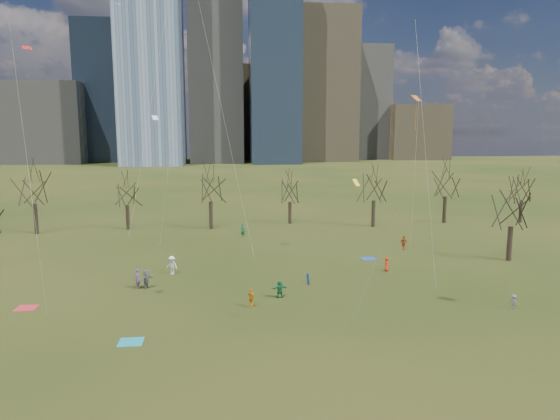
{
  "coord_description": "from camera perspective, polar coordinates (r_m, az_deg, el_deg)",
  "views": [
    {
      "loc": [
        -4.94,
        -32.24,
        13.94
      ],
      "look_at": [
        0.0,
        12.0,
        7.0
      ],
      "focal_mm": 32.0,
      "sensor_mm": 36.0,
      "label": 1
    }
  ],
  "objects": [
    {
      "name": "person_9",
      "position": [
        50.82,
        -12.25,
        -6.18
      ],
      "size": [
        1.38,
        1.17,
        1.85
      ],
      "primitive_type": "imported",
      "rotation": [
        0.0,
        0.0,
        5.79
      ],
      "color": "white",
      "rests_on": "ground"
    },
    {
      "name": "person_8",
      "position": [
        46.53,
        3.16,
        -7.88
      ],
      "size": [
        0.48,
        0.58,
        1.09
      ],
      "primitive_type": "imported",
      "rotation": [
        0.0,
        0.0,
        4.84
      ],
      "color": "#224897",
      "rests_on": "ground"
    },
    {
      "name": "person_7",
      "position": [
        47.06,
        -16.0,
        -7.56
      ],
      "size": [
        0.51,
        0.71,
        1.82
      ],
      "primitive_type": "imported",
      "rotation": [
        0.0,
        0.0,
        4.83
      ],
      "color": "#72468C",
      "rests_on": "ground"
    },
    {
      "name": "person_5",
      "position": [
        42.87,
        -0.04,
        -9.02
      ],
      "size": [
        1.49,
        0.65,
        1.55
      ],
      "primitive_type": "imported",
      "rotation": [
        0.0,
        0.0,
        3.27
      ],
      "color": "#176B40",
      "rests_on": "ground"
    },
    {
      "name": "blanket_teal",
      "position": [
        36.05,
        -16.67,
        -14.25
      ],
      "size": [
        1.6,
        1.5,
        0.03
      ],
      "primitive_type": "cube",
      "color": "teal",
      "rests_on": "ground"
    },
    {
      "name": "person_3",
      "position": [
        44.44,
        25.15,
        -9.47
      ],
      "size": [
        0.86,
        0.88,
        1.2
      ],
      "primitive_type": "imported",
      "rotation": [
        0.0,
        0.0,
        2.31
      ],
      "color": "slate",
      "rests_on": "ground"
    },
    {
      "name": "person_10",
      "position": [
        61.78,
        13.94,
        -3.64
      ],
      "size": [
        1.07,
        0.69,
        1.69
      ],
      "primitive_type": "imported",
      "rotation": [
        0.0,
        0.0,
        0.3
      ],
      "color": "#C0441B",
      "rests_on": "ground"
    },
    {
      "name": "person_12",
      "position": [
        52.0,
        12.09,
        -6.06
      ],
      "size": [
        0.49,
        0.73,
        1.45
      ],
      "primitive_type": "imported",
      "rotation": [
        0.0,
        0.0,
        1.6
      ],
      "color": "red",
      "rests_on": "ground"
    },
    {
      "name": "blanket_crimson",
      "position": [
        45.55,
        -27.0,
        -9.94
      ],
      "size": [
        1.6,
        1.5,
        0.03
      ],
      "primitive_type": "cube",
      "color": "red",
      "rests_on": "ground"
    },
    {
      "name": "kites_airborne",
      "position": [
        45.02,
        5.67,
        9.03
      ],
      "size": [
        62.53,
        38.06,
        31.45
      ],
      "color": "orange",
      "rests_on": "ground"
    },
    {
      "name": "ground",
      "position": [
        35.47,
        2.22,
        -14.29
      ],
      "size": [
        500.0,
        500.0,
        0.0
      ],
      "primitive_type": "plane",
      "color": "black",
      "rests_on": "ground"
    },
    {
      "name": "downtown_skyline",
      "position": [
        244.19,
        -5.94,
        14.7
      ],
      "size": [
        212.5,
        78.0,
        118.0
      ],
      "color": "slate",
      "rests_on": "ground"
    },
    {
      "name": "person_11",
      "position": [
        46.95,
        -15.03,
        -7.65
      ],
      "size": [
        1.28,
        1.57,
        1.68
      ],
      "primitive_type": "imported",
      "rotation": [
        0.0,
        0.0,
        0.98
      ],
      "color": "slate",
      "rests_on": "ground"
    },
    {
      "name": "bare_tree_row",
      "position": [
        70.07,
        -2.36,
        2.44
      ],
      "size": [
        113.04,
        29.8,
        9.5
      ],
      "color": "black",
      "rests_on": "ground"
    },
    {
      "name": "blanket_navy",
      "position": [
        56.69,
        10.07,
        -5.5
      ],
      "size": [
        1.6,
        1.5,
        0.03
      ],
      "primitive_type": "cube",
      "color": "#223DA1",
      "rests_on": "ground"
    },
    {
      "name": "person_4",
      "position": [
        40.71,
        -3.29,
        -10.01
      ],
      "size": [
        0.84,
        0.97,
        1.56
      ],
      "primitive_type": "imported",
      "rotation": [
        0.0,
        0.0,
        2.18
      ],
      "color": "orange",
      "rests_on": "ground"
    },
    {
      "name": "person_13",
      "position": [
        67.33,
        -4.27,
        -2.32
      ],
      "size": [
        0.78,
        0.77,
        1.82
      ],
      "primitive_type": "imported",
      "rotation": [
        0.0,
        0.0,
        2.4
      ],
      "color": "#16653F",
      "rests_on": "ground"
    }
  ]
}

